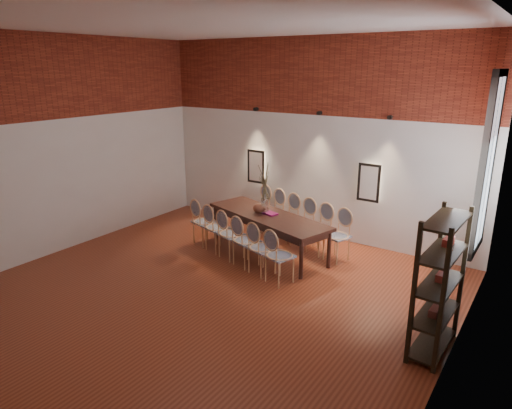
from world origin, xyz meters
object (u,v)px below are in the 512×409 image
Objects in this scene: chair_far_d at (302,224)px; chair_far_f at (337,236)px; chair_near_c at (231,234)px; chair_far_c at (287,218)px; chair_near_f at (280,256)px; vase at (265,206)px; shelving_rack at (439,284)px; dining_table at (268,233)px; chair_far_b at (272,213)px; book at (270,214)px; chair_far_a at (259,208)px; chair_near_a at (205,222)px; chair_near_d at (246,241)px; chair_far_e at (319,230)px; bowl at (259,208)px; chair_near_e at (262,248)px; chair_near_b at (217,228)px.

chair_far_d is 1.00× the size of chair_far_f.
chair_near_c is 1.00× the size of chair_far_c.
vase is at bearing 149.39° from chair_near_f.
shelving_rack reaches higher than chair_far_c.
dining_table is at bearing 32.62° from chair_far_f.
shelving_rack reaches higher than chair_near_c.
chair_far_b is 3.62× the size of book.
chair_near_c and chair_far_a have the same top height.
book reaches higher than dining_table.
chair_near_a is 1.00× the size of chair_far_d.
shelving_rack is at bearing 3.73° from chair_near_d.
chair_far_e reaches higher than bowl.
shelving_rack is at bearing 163.23° from chair_far_c.
chair_far_e is at bearing 29.34° from book.
chair_near_e is at bearing 72.65° from chair_far_f.
chair_far_f is (1.24, 1.11, 0.00)m from chair_near_d.
chair_near_a and chair_far_d have the same top height.
chair_far_a and chair_far_e have the same top height.
chair_far_b is 1.76m from chair_far_f.
book is at bearing 157.90° from shelving_rack.
book is at bearing 149.53° from chair_far_a.
chair_near_a is 2.61m from chair_far_f.
chair_far_b is 0.88m from chair_far_d.
chair_near_b and chair_far_c have the same top height.
chair_far_a is at bearing 90.00° from chair_near_a.
chair_near_d is at bearing 0.00° from chair_near_c.
chair_near_e is 0.52× the size of shelving_rack.
chair_near_a is at bearing -180.00° from chair_near_d.
chair_far_f is 1.55m from bowl.
chair_near_a is at bearing 90.00° from chair_far_a.
bowl is 0.13× the size of shelving_rack.
chair_near_c is at bearing 107.35° from chair_far_b.
chair_near_e and chair_far_c have the same top height.
dining_table is 0.97m from chair_far_b.
chair_far_d is 1.00× the size of chair_far_e.
chair_far_b is 0.52× the size of shelving_rack.
chair_far_a is at bearing 147.38° from chair_near_f.
chair_far_e is at bearing 0.00° from chair_far_f.
chair_far_a is at bearing 122.01° from chair_near_c.
chair_near_d and chair_far_e have the same top height.
shelving_rack reaches higher than chair_far_a.
chair_near_e is at bearing 141.34° from chair_far_a.
chair_near_d is 1.00× the size of chair_far_a.
chair_near_b and chair_near_c have the same top height.
vase is 0.13m from bowl.
vase is at bearing 145.13° from chair_far_a.
chair_near_b is at bearing -133.15° from dining_table.
chair_far_d and chair_far_f have the same top height.
dining_table is 0.51m from bowl.
chair_near_f is 1.00× the size of chair_far_a.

